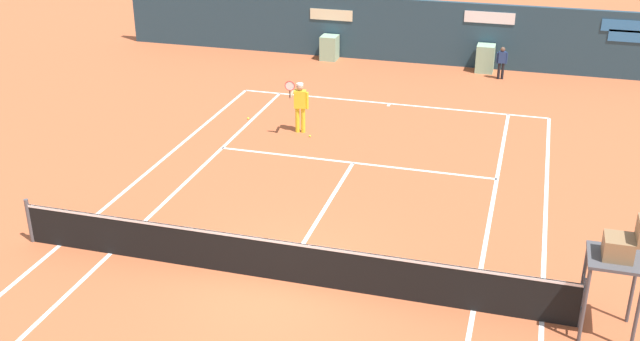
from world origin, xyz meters
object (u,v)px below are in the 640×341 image
(tennis_ball_mid_court, at_px, (248,118))
(tennis_ball_by_sideline, at_px, (310,136))
(ball_kid_centre_post, at_px, (502,61))
(umpire_chair, at_px, (617,257))
(player_on_baseline, at_px, (300,103))

(tennis_ball_mid_court, bearing_deg, tennis_ball_by_sideline, -21.63)
(ball_kid_centre_post, bearing_deg, tennis_ball_mid_court, 32.09)
(tennis_ball_by_sideline, relative_size, tennis_ball_mid_court, 1.00)
(umpire_chair, relative_size, player_on_baseline, 1.33)
(ball_kid_centre_post, bearing_deg, player_on_baseline, 43.23)
(tennis_ball_by_sideline, bearing_deg, umpire_chair, -44.23)
(umpire_chair, relative_size, ball_kid_centre_post, 1.96)
(ball_kid_centre_post, distance_m, tennis_ball_mid_court, 10.18)
(tennis_ball_by_sideline, bearing_deg, tennis_ball_mid_court, 158.37)
(umpire_chair, xyz_separation_m, tennis_ball_by_sideline, (-8.18, 7.96, -1.59))
(ball_kid_centre_post, height_order, tennis_ball_by_sideline, ball_kid_centre_post)
(player_on_baseline, xyz_separation_m, tennis_ball_by_sideline, (0.41, -0.30, -0.93))
(ball_kid_centre_post, xyz_separation_m, tennis_ball_by_sideline, (-5.21, -7.70, -0.68))
(tennis_ball_mid_court, bearing_deg, ball_kid_centre_post, 41.64)
(umpire_chair, bearing_deg, player_on_baseline, 46.09)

